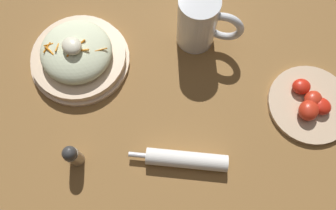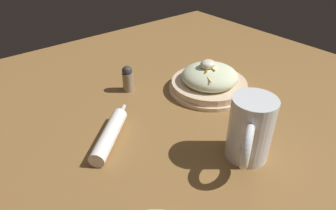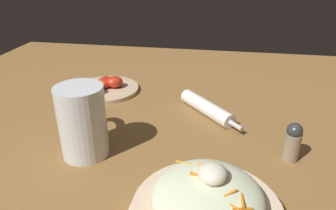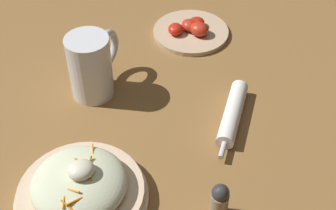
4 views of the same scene
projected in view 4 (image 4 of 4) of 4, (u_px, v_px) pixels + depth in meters
name	position (u px, v px, depth m)	size (l,w,h in m)	color
ground_plane	(141.00, 124.00, 0.93)	(1.43, 1.43, 0.00)	olive
salad_plate	(80.00, 189.00, 0.78)	(0.23, 0.23, 0.09)	beige
beer_mug	(92.00, 69.00, 0.96)	(0.14, 0.11, 0.14)	white
napkin_roll	(233.00, 114.00, 0.92)	(0.16, 0.15, 0.03)	white
tomato_plate	(191.00, 30.00, 1.14)	(0.18, 0.18, 0.04)	#D1B28E
salt_shaker	(219.00, 201.00, 0.75)	(0.03, 0.03, 0.08)	gray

